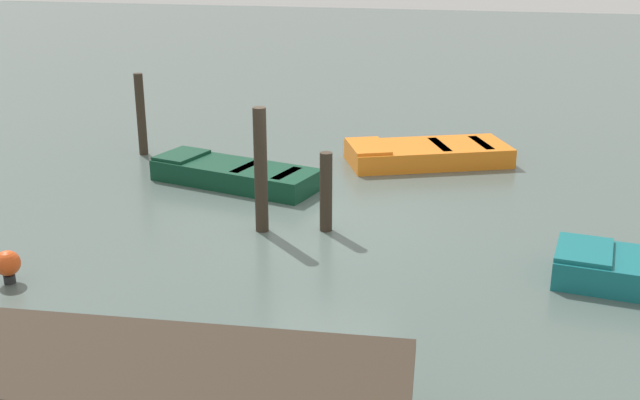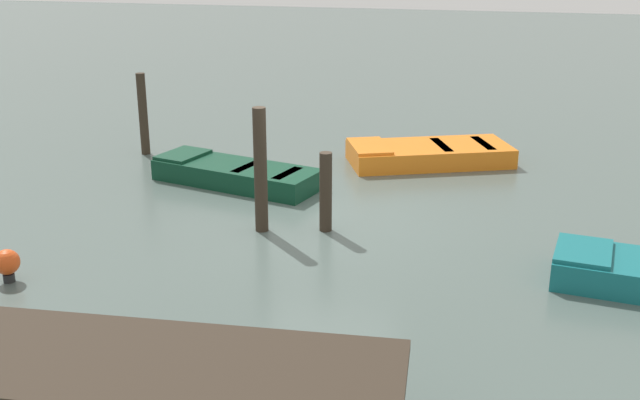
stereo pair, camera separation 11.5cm
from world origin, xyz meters
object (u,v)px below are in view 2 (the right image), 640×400
Objects in this scene: rowboat_dark_green at (235,173)px; mooring_piling_mid_right at (326,192)px; rowboat_orange at (428,153)px; marker_buoy at (7,263)px; mooring_piling_far_right at (143,114)px; dock_segment at (71,364)px; mooring_piling_near_left at (261,170)px.

rowboat_dark_green is 3.08m from mooring_piling_mid_right.
rowboat_orange is 8.93m from marker_buoy.
mooring_piling_far_right reaches higher than rowboat_dark_green.
dock_segment is 6.08m from mooring_piling_mid_right.
mooring_piling_mid_right is at bearing -103.95° from dock_segment.
mooring_piling_mid_right reaches higher than marker_buoy.
mooring_piling_near_left reaches higher than rowboat_orange.
marker_buoy is at bearing 87.34° from rowboat_dark_green.
marker_buoy is (2.87, -2.97, -0.56)m from dock_segment.
rowboat_orange is at bearing -124.21° from marker_buoy.
mooring_piling_mid_right reaches higher than rowboat_orange.
dock_segment is 1.71× the size of rowboat_orange.
mooring_piling_far_right is (3.99, -3.84, -0.13)m from mooring_piling_near_left.
mooring_piling_mid_right is at bearing -141.80° from marker_buoy.
rowboat_dark_green is 5.24m from marker_buoy.
mooring_piling_mid_right reaches higher than dock_segment.
mooring_piling_near_left reaches higher than mooring_piling_far_right.
mooring_piling_near_left is at bearing 136.05° from mooring_piling_far_right.
dock_segment reaches higher than rowboat_dark_green.
mooring_piling_near_left is (1.02, 0.26, 0.37)m from mooring_piling_mid_right.
mooring_piling_near_left is at bearing 134.17° from rowboat_dark_green.
rowboat_orange is 6.27m from mooring_piling_far_right.
mooring_piling_near_left is 5.54m from mooring_piling_far_right.
rowboat_orange is at bearing -106.47° from dock_segment.
mooring_piling_far_right is at bearing -43.95° from mooring_piling_near_left.
mooring_piling_far_right is (5.00, -3.58, 0.24)m from mooring_piling_mid_right.
mooring_piling_far_right is at bearing -35.59° from mooring_piling_mid_right.
marker_buoy reaches higher than rowboat_dark_green.
mooring_piling_far_right is at bearing -71.90° from dock_segment.
dock_segment reaches higher than rowboat_orange.
rowboat_dark_green is (1.33, -7.98, -0.62)m from dock_segment.
dock_segment is 4.17m from marker_buoy.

